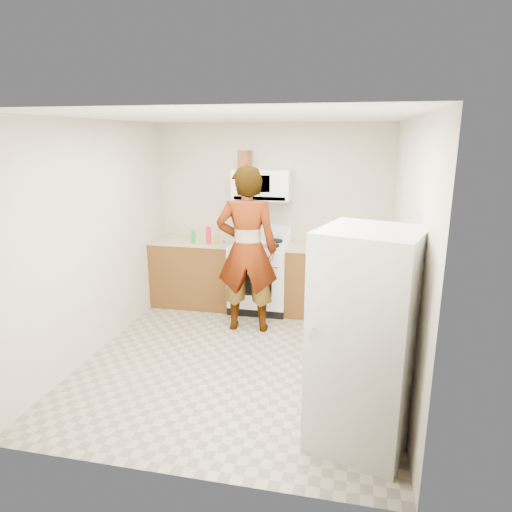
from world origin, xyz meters
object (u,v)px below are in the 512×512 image
(person, at_px, (247,250))
(saucepan, at_px, (249,234))
(gas_range, at_px, (260,275))
(microwave, at_px, (262,184))
(fridge, at_px, (365,341))
(kettle, at_px, (327,235))

(person, height_order, saucepan, person)
(gas_range, bearing_deg, microwave, 90.00)
(person, bearing_deg, fridge, 118.46)
(microwave, distance_m, saucepan, 0.70)
(gas_range, xyz_separation_m, person, (-0.02, -0.69, 0.52))
(gas_range, relative_size, person, 0.56)
(fridge, distance_m, saucepan, 3.14)
(person, relative_size, saucepan, 8.15)
(fridge, xyz_separation_m, saucepan, (-1.52, 2.74, 0.17))
(gas_range, bearing_deg, kettle, 14.49)
(person, bearing_deg, gas_range, -98.36)
(fridge, height_order, saucepan, fridge)
(gas_range, distance_m, saucepan, 0.58)
(person, xyz_separation_m, kettle, (0.89, 0.92, 0.03))
(kettle, bearing_deg, saucepan, -175.64)
(gas_range, bearing_deg, person, -91.41)
(gas_range, xyz_separation_m, saucepan, (-0.18, 0.14, 0.54))
(microwave, distance_m, kettle, 1.11)
(fridge, xyz_separation_m, kettle, (-0.46, 2.82, 0.18))
(person, distance_m, saucepan, 0.85)
(gas_range, distance_m, microwave, 1.22)
(saucepan, bearing_deg, fridge, -60.91)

